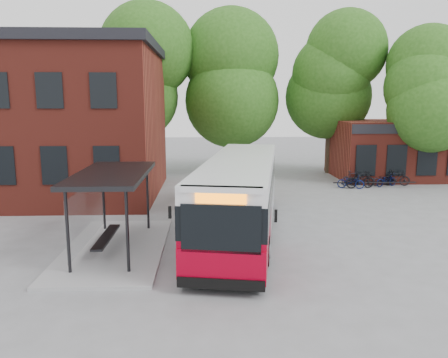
{
  "coord_description": "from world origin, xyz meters",
  "views": [
    {
      "loc": [
        -1.17,
        -16.27,
        5.3
      ],
      "look_at": [
        -0.42,
        2.33,
        2.0
      ],
      "focal_mm": 35.0,
      "sensor_mm": 36.0,
      "label": 1
    }
  ],
  "objects_px": {
    "bicycle_1": "(353,178)",
    "bicycle_7": "(397,178)",
    "bus_shelter": "(114,211)",
    "bicycle_2": "(362,179)",
    "bicycle_6": "(383,179)",
    "bicycle_4": "(386,180)",
    "bicycle_3": "(360,180)",
    "bicycle_0": "(351,182)",
    "city_bus": "(241,196)"
  },
  "relations": [
    {
      "from": "bicycle_7",
      "to": "bicycle_1",
      "type": "bearing_deg",
      "value": 97.28
    },
    {
      "from": "bus_shelter",
      "to": "bicycle_7",
      "type": "distance_m",
      "value": 19.38
    },
    {
      "from": "bicycle_1",
      "to": "bicycle_7",
      "type": "distance_m",
      "value": 2.8
    },
    {
      "from": "city_bus",
      "to": "bus_shelter",
      "type": "bearing_deg",
      "value": -148.49
    },
    {
      "from": "bicycle_3",
      "to": "bicycle_7",
      "type": "relative_size",
      "value": 1.11
    },
    {
      "from": "bicycle_4",
      "to": "bicycle_7",
      "type": "distance_m",
      "value": 0.77
    },
    {
      "from": "bicycle_1",
      "to": "bicycle_4",
      "type": "xyz_separation_m",
      "value": [
        2.06,
        -0.32,
        -0.07
      ]
    },
    {
      "from": "bicycle_3",
      "to": "bicycle_6",
      "type": "relative_size",
      "value": 1.21
    },
    {
      "from": "bicycle_4",
      "to": "bicycle_0",
      "type": "bearing_deg",
      "value": 79.84
    },
    {
      "from": "bicycle_1",
      "to": "bicycle_6",
      "type": "height_order",
      "value": "bicycle_1"
    },
    {
      "from": "bicycle_7",
      "to": "bus_shelter",
      "type": "bearing_deg",
      "value": 136.89
    },
    {
      "from": "bicycle_0",
      "to": "bicycle_7",
      "type": "xyz_separation_m",
      "value": [
        3.21,
        0.75,
        0.07
      ]
    },
    {
      "from": "bicycle_4",
      "to": "bicycle_7",
      "type": "height_order",
      "value": "bicycle_7"
    },
    {
      "from": "city_bus",
      "to": "bicycle_2",
      "type": "xyz_separation_m",
      "value": [
        8.55,
        9.83,
        -1.11
      ]
    },
    {
      "from": "city_bus",
      "to": "bicycle_2",
      "type": "relative_size",
      "value": 7.43
    },
    {
      "from": "bus_shelter",
      "to": "bicycle_1",
      "type": "height_order",
      "value": "bus_shelter"
    },
    {
      "from": "bicycle_2",
      "to": "bicycle_7",
      "type": "xyz_separation_m",
      "value": [
        2.19,
        -0.04,
        0.07
      ]
    },
    {
      "from": "city_bus",
      "to": "bicycle_0",
      "type": "height_order",
      "value": "city_bus"
    },
    {
      "from": "bicycle_1",
      "to": "bicycle_3",
      "type": "distance_m",
      "value": 0.89
    },
    {
      "from": "city_bus",
      "to": "bicycle_7",
      "type": "bearing_deg",
      "value": 52.02
    },
    {
      "from": "city_bus",
      "to": "bicycle_7",
      "type": "distance_m",
      "value": 14.56
    },
    {
      "from": "bus_shelter",
      "to": "bicycle_3",
      "type": "height_order",
      "value": "bus_shelter"
    },
    {
      "from": "bicycle_3",
      "to": "bicycle_6",
      "type": "distance_m",
      "value": 1.97
    },
    {
      "from": "bicycle_2",
      "to": "bicycle_3",
      "type": "height_order",
      "value": "bicycle_3"
    },
    {
      "from": "bicycle_2",
      "to": "bicycle_7",
      "type": "distance_m",
      "value": 2.2
    },
    {
      "from": "bicycle_0",
      "to": "bicycle_3",
      "type": "xyz_separation_m",
      "value": [
        0.59,
        0.01,
        0.13
      ]
    },
    {
      "from": "city_bus",
      "to": "bicycle_0",
      "type": "relative_size",
      "value": 7.49
    },
    {
      "from": "bicycle_7",
      "to": "city_bus",
      "type": "bearing_deg",
      "value": 142.15
    },
    {
      "from": "bicycle_4",
      "to": "bicycle_1",
      "type": "bearing_deg",
      "value": 58.32
    },
    {
      "from": "city_bus",
      "to": "bicycle_3",
      "type": "relative_size",
      "value": 6.56
    },
    {
      "from": "bicycle_0",
      "to": "bicycle_6",
      "type": "distance_m",
      "value": 2.52
    },
    {
      "from": "bus_shelter",
      "to": "bicycle_7",
      "type": "xyz_separation_m",
      "value": [
        15.44,
        11.67,
        -0.95
      ]
    },
    {
      "from": "bicycle_0",
      "to": "bicycle_4",
      "type": "height_order",
      "value": "bicycle_0"
    },
    {
      "from": "bicycle_6",
      "to": "bicycle_2",
      "type": "bearing_deg",
      "value": 75.59
    },
    {
      "from": "bicycle_1",
      "to": "bicycle_4",
      "type": "bearing_deg",
      "value": -117.1
    },
    {
      "from": "city_bus",
      "to": "bicycle_7",
      "type": "height_order",
      "value": "city_bus"
    },
    {
      "from": "bicycle_0",
      "to": "bicycle_3",
      "type": "distance_m",
      "value": 0.61
    },
    {
      "from": "bicycle_2",
      "to": "bicycle_4",
      "type": "bearing_deg",
      "value": -94.15
    },
    {
      "from": "bicycle_4",
      "to": "bicycle_3",
      "type": "bearing_deg",
      "value": 83.36
    },
    {
      "from": "bicycle_2",
      "to": "bus_shelter",
      "type": "bearing_deg",
      "value": 136.72
    },
    {
      "from": "bicycle_0",
      "to": "bicycle_3",
      "type": "relative_size",
      "value": 0.88
    },
    {
      "from": "bicycle_0",
      "to": "bicycle_1",
      "type": "distance_m",
      "value": 0.97
    },
    {
      "from": "bicycle_0",
      "to": "bicycle_1",
      "type": "relative_size",
      "value": 0.98
    },
    {
      "from": "bicycle_6",
      "to": "bicycle_7",
      "type": "height_order",
      "value": "bicycle_7"
    },
    {
      "from": "bicycle_0",
      "to": "bicycle_6",
      "type": "relative_size",
      "value": 1.06
    },
    {
      "from": "bicycle_0",
      "to": "bicycle_1",
      "type": "bearing_deg",
      "value": -6.18
    },
    {
      "from": "bus_shelter",
      "to": "bicycle_7",
      "type": "bearing_deg",
      "value": 37.07
    },
    {
      "from": "bicycle_1",
      "to": "bicycle_3",
      "type": "xyz_separation_m",
      "value": [
        0.18,
        -0.87,
        0.06
      ]
    },
    {
      "from": "bus_shelter",
      "to": "bicycle_0",
      "type": "bearing_deg",
      "value": 41.73
    },
    {
      "from": "city_bus",
      "to": "bicycle_4",
      "type": "distance_m",
      "value": 13.9
    }
  ]
}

